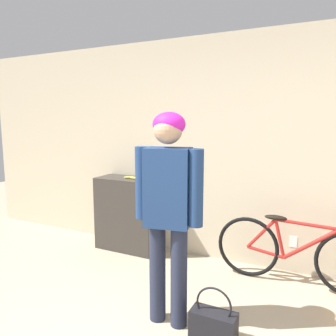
{
  "coord_description": "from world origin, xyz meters",
  "views": [
    {
      "loc": [
        0.83,
        -1.13,
        1.65
      ],
      "look_at": [
        -0.27,
        1.1,
        1.28
      ],
      "focal_mm": 35.0,
      "sensor_mm": 36.0,
      "label": 1
    }
  ],
  "objects": [
    {
      "name": "bicycle",
      "position": [
        0.6,
        2.2,
        0.35
      ],
      "size": [
        1.61,
        0.46,
        0.71
      ],
      "rotation": [
        0.0,
        0.0,
        -0.01
      ],
      "color": "black",
      "rests_on": "ground_plane"
    },
    {
      "name": "handbag",
      "position": [
        0.13,
        1.06,
        0.12
      ],
      "size": [
        0.35,
        0.16,
        0.42
      ],
      "color": "black",
      "rests_on": "ground_plane"
    },
    {
      "name": "side_shelf",
      "position": [
        -1.42,
        2.28,
        0.46
      ],
      "size": [
        0.8,
        0.38,
        0.92
      ],
      "color": "#38332D",
      "rests_on": "ground_plane"
    },
    {
      "name": "person",
      "position": [
        -0.27,
        1.1,
        1.04
      ],
      "size": [
        0.58,
        0.28,
        1.71
      ],
      "rotation": [
        0.0,
        0.0,
        0.19
      ],
      "color": "#23283D",
      "rests_on": "ground_plane"
    },
    {
      "name": "banana",
      "position": [
        -1.29,
        2.25,
        0.94
      ],
      "size": [
        0.34,
        0.09,
        0.03
      ],
      "color": "#EAD64C",
      "rests_on": "side_shelf"
    },
    {
      "name": "wall_back",
      "position": [
        0.0,
        2.52,
        1.3
      ],
      "size": [
        8.0,
        0.07,
        2.6
      ],
      "color": "beige",
      "rests_on": "ground_plane"
    }
  ]
}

